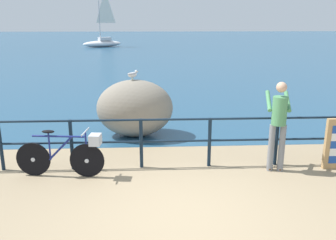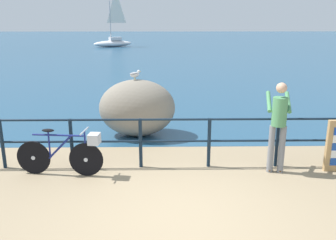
{
  "view_description": "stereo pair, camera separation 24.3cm",
  "coord_description": "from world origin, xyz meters",
  "px_view_note": "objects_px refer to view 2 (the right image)",
  "views": [
    {
      "loc": [
        -0.5,
        -4.91,
        2.89
      ],
      "look_at": [
        -0.13,
        2.28,
        0.88
      ],
      "focal_mm": 38.35,
      "sensor_mm": 36.0,
      "label": 1
    },
    {
      "loc": [
        -0.25,
        -4.92,
        2.89
      ],
      "look_at": [
        -0.13,
        2.28,
        0.88
      ],
      "focal_mm": 38.35,
      "sensor_mm": 36.0,
      "label": 2
    }
  ],
  "objects_px": {
    "seagull": "(135,74)",
    "sailboat": "(113,40)",
    "person_at_railing": "(278,123)",
    "bicycle": "(67,152)",
    "breakwater_boulder_main": "(137,108)"
  },
  "relations": [
    {
      "from": "bicycle",
      "to": "person_at_railing",
      "type": "distance_m",
      "value": 4.07
    },
    {
      "from": "bicycle",
      "to": "breakwater_boulder_main",
      "type": "distance_m",
      "value": 2.75
    },
    {
      "from": "breakwater_boulder_main",
      "to": "sailboat",
      "type": "relative_size",
      "value": 0.31
    },
    {
      "from": "person_at_railing",
      "to": "seagull",
      "type": "height_order",
      "value": "person_at_railing"
    },
    {
      "from": "sailboat",
      "to": "seagull",
      "type": "bearing_deg",
      "value": 70.61
    },
    {
      "from": "seagull",
      "to": "person_at_railing",
      "type": "bearing_deg",
      "value": -78.37
    },
    {
      "from": "person_at_railing",
      "to": "sailboat",
      "type": "distance_m",
      "value": 35.25
    },
    {
      "from": "bicycle",
      "to": "sailboat",
      "type": "bearing_deg",
      "value": 102.24
    },
    {
      "from": "seagull",
      "to": "sailboat",
      "type": "bearing_deg",
      "value": 59.7
    },
    {
      "from": "breakwater_boulder_main",
      "to": "sailboat",
      "type": "height_order",
      "value": "sailboat"
    },
    {
      "from": "bicycle",
      "to": "person_at_railing",
      "type": "bearing_deg",
      "value": 7.54
    },
    {
      "from": "bicycle",
      "to": "breakwater_boulder_main",
      "type": "relative_size",
      "value": 0.87
    },
    {
      "from": "person_at_railing",
      "to": "sailboat",
      "type": "height_order",
      "value": "sailboat"
    },
    {
      "from": "bicycle",
      "to": "sailboat",
      "type": "xyz_separation_m",
      "value": [
        -3.59,
        34.5,
        0.24
      ]
    },
    {
      "from": "person_at_railing",
      "to": "seagull",
      "type": "bearing_deg",
      "value": 60.35
    }
  ]
}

